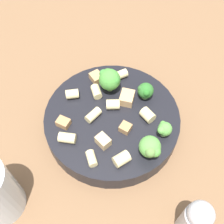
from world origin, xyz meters
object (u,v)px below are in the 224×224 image
object	(u,v)px
pepper_shaker	(195,220)
rigatoni_1	(93,115)
broccoli_floret_1	(145,91)
chicken_chunk_4	(96,77)
broccoli_floret_0	(110,79)
chicken_chunk_0	(127,98)
rigatoni_4	(72,94)
rigatoni_5	(96,92)
rigatoni_0	(92,158)
broccoli_floret_2	(150,147)
chicken_chunk_2	(103,141)
chicken_chunk_3	(63,123)
rigatoni_3	(148,113)
pasta_bowl	(112,120)
rigatoni_7	(122,159)
broccoli_floret_3	(164,129)
rigatoni_2	(67,138)
rigatoni_6	(112,104)
rigatoni_8	(120,75)
chicken_chunk_1	(125,128)

from	to	relation	value
pepper_shaker	rigatoni_1	bearing A→B (deg)	-45.58
broccoli_floret_1	chicken_chunk_4	bearing A→B (deg)	-20.31
broccoli_floret_0	chicken_chunk_0	distance (m)	0.04
rigatoni_4	pepper_shaker	size ratio (longest dim) A/B	0.22
broccoli_floret_0	chicken_chunk_4	world-z (taller)	broccoli_floret_0
rigatoni_5	chicken_chunk_0	distance (m)	0.05
broccoli_floret_1	rigatoni_4	bearing A→B (deg)	4.68
broccoli_floret_1	chicken_chunk_4	world-z (taller)	broccoli_floret_1
rigatoni_0	broccoli_floret_2	bearing A→B (deg)	-168.48
chicken_chunk_2	rigatoni_5	bearing A→B (deg)	-76.96
chicken_chunk_0	pepper_shaker	world-z (taller)	pepper_shaker
rigatoni_4	chicken_chunk_0	bearing A→B (deg)	-179.95
broccoli_floret_1	chicken_chunk_4	distance (m)	0.09
broccoli_floret_0	chicken_chunk_3	xyz separation A→B (m)	(0.07, 0.08, -0.02)
broccoli_floret_2	rigatoni_3	size ratio (longest dim) A/B	1.81
chicken_chunk_3	pepper_shaker	world-z (taller)	pepper_shaker
pasta_bowl	rigatoni_7	bearing A→B (deg)	104.85
broccoli_floret_3	rigatoni_2	xyz separation A→B (m)	(0.15, 0.02, -0.01)
broccoli_floret_1	rigatoni_6	distance (m)	0.06
pasta_bowl	broccoli_floret_0	xyz separation A→B (m)	(0.01, -0.05, 0.04)
broccoli_floret_2	chicken_chunk_3	bearing A→B (deg)	-16.64
broccoli_floret_2	rigatoni_8	world-z (taller)	broccoli_floret_2
broccoli_floret_0	broccoli_floret_1	size ratio (longest dim) A/B	1.45
pasta_bowl	chicken_chunk_3	xyz separation A→B (m)	(0.08, 0.02, 0.02)
broccoli_floret_0	chicken_chunk_2	distance (m)	0.11
chicken_chunk_4	rigatoni_3	bearing A→B (deg)	143.00
broccoli_floret_2	chicken_chunk_2	bearing A→B (deg)	-10.09
broccoli_floret_1	pepper_shaker	distance (m)	0.21
chicken_chunk_3	rigatoni_2	bearing A→B (deg)	112.53
pepper_shaker	chicken_chunk_3	bearing A→B (deg)	-34.56
rigatoni_3	chicken_chunk_0	distance (m)	0.05
broccoli_floret_2	rigatoni_3	bearing A→B (deg)	-87.06
chicken_chunk_1	chicken_chunk_3	size ratio (longest dim) A/B	0.82
pasta_bowl	broccoli_floret_0	bearing A→B (deg)	-80.70
broccoli_floret_2	chicken_chunk_3	distance (m)	0.14
broccoli_floret_1	rigatoni_7	xyz separation A→B (m)	(0.03, 0.12, -0.01)
broccoli_floret_2	pepper_shaker	world-z (taller)	pepper_shaker
rigatoni_1	broccoli_floret_1	bearing A→B (deg)	-149.32
chicken_chunk_1	chicken_chunk_4	xyz separation A→B (m)	(0.06, -0.10, 0.00)
broccoli_floret_0	chicken_chunk_4	bearing A→B (deg)	-37.49
rigatoni_1	rigatoni_2	world-z (taller)	rigatoni_2
rigatoni_7	rigatoni_1	bearing A→B (deg)	-55.29
chicken_chunk_2	chicken_chunk_3	bearing A→B (deg)	-23.07
broccoli_floret_2	rigatoni_8	size ratio (longest dim) A/B	1.46
pasta_bowl	rigatoni_2	size ratio (longest dim) A/B	8.70
chicken_chunk_3	chicken_chunk_2	bearing A→B (deg)	156.93
rigatoni_3	chicken_chunk_2	size ratio (longest dim) A/B	1.02
rigatoni_1	rigatoni_2	distance (m)	0.06
broccoli_floret_2	rigatoni_5	world-z (taller)	broccoli_floret_2
rigatoni_5	rigatoni_2	bearing A→B (deg)	70.31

